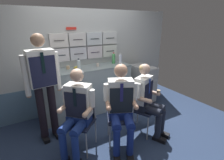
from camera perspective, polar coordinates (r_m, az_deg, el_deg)
ground at (r=3.13m, az=3.55°, el=-18.34°), size 4.80×4.80×0.04m
galley_bulkhead at (r=3.80m, az=-7.65°, el=6.34°), size 4.20×0.14×2.15m
galley_counter at (r=3.65m, az=-8.12°, el=-3.41°), size 1.90×0.53×1.00m
service_trolley at (r=4.18m, az=10.22°, el=-0.90°), size 0.40×0.65×0.90m
folding_chair_left at (r=2.67m, az=-10.12°, el=-11.50°), size 0.57×0.57×0.86m
crew_member_left at (r=2.46m, az=-11.98°, el=-9.71°), size 0.65×0.65×1.29m
folding_chair_right at (r=2.76m, az=2.58°, el=-10.11°), size 0.53×0.53×0.86m
crew_member_right at (r=2.53m, az=3.12°, el=-7.89°), size 0.59×0.71×1.32m
folding_chair_near_trolley at (r=3.02m, az=8.96°, el=-7.69°), size 0.53×0.53×0.86m
crew_member_near_trolley at (r=2.89m, az=12.03°, el=-5.74°), size 0.55×0.66×1.25m
crew_member_standing at (r=2.78m, az=-22.35°, el=0.15°), size 0.54×0.30×1.74m
water_bottle_clear at (r=3.81m, az=0.55°, el=7.37°), size 0.07×0.07×0.25m
sparkling_bottle_green at (r=3.24m, az=-11.19°, el=4.93°), size 0.07×0.07×0.24m
water_bottle_blue_cap at (r=3.25m, az=-20.21°, el=4.75°), size 0.06×0.06×0.31m
water_bottle_tall at (r=3.62m, az=2.86°, el=6.91°), size 0.07×0.07×0.27m
paper_cup_tan at (r=3.35m, az=-19.53°, el=3.36°), size 0.06×0.06×0.08m
paper_cup_blue at (r=3.57m, az=-4.85°, el=5.20°), size 0.06×0.06×0.07m
coffee_cup_spare at (r=3.44m, az=-20.26°, el=3.63°), size 0.06×0.06×0.08m
coffee_cup_white at (r=3.46m, az=-14.73°, el=4.17°), size 0.07×0.07×0.06m
snack_banana at (r=3.51m, az=-11.85°, el=4.35°), size 0.17×0.10×0.04m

